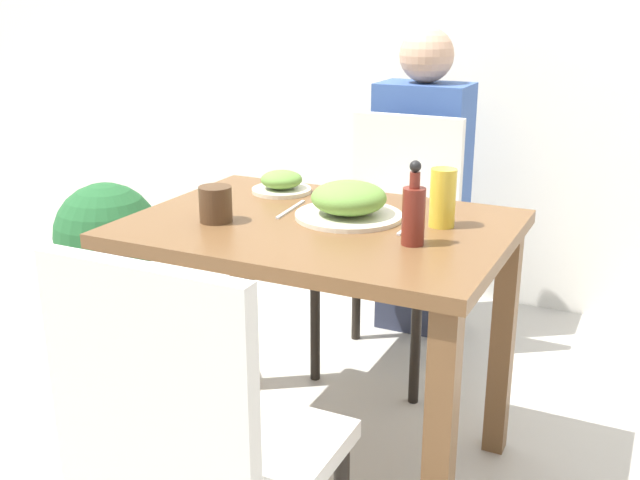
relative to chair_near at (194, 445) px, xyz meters
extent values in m
plane|color=#B7B2A8|center=(-0.08, 0.69, -0.49)|extent=(16.00, 16.00, 0.00)
cube|color=brown|center=(-0.08, 0.69, 0.21)|extent=(0.96, 0.70, 0.04)
cube|color=brown|center=(-0.50, 0.39, -0.15)|extent=(0.06, 0.06, 0.69)
cube|color=brown|center=(0.35, 0.39, -0.15)|extent=(0.06, 0.06, 0.69)
cube|color=brown|center=(-0.50, 0.99, -0.15)|extent=(0.06, 0.06, 0.69)
cube|color=brown|center=(0.35, 0.99, -0.15)|extent=(0.06, 0.06, 0.69)
cube|color=silver|center=(0.00, 0.08, -0.07)|extent=(0.42, 0.42, 0.04)
cube|color=silver|center=(0.00, -0.11, 0.17)|extent=(0.40, 0.04, 0.44)
cylinder|color=black|center=(-0.18, 0.26, -0.29)|extent=(0.03, 0.03, 0.40)
cube|color=silver|center=(-0.13, 1.32, -0.07)|extent=(0.42, 0.42, 0.04)
cube|color=silver|center=(-0.13, 1.51, 0.17)|extent=(0.40, 0.04, 0.44)
cylinder|color=black|center=(-0.31, 1.14, -0.29)|extent=(0.03, 0.03, 0.40)
cylinder|color=black|center=(0.05, 1.14, -0.29)|extent=(0.03, 0.03, 0.40)
cylinder|color=black|center=(-0.31, 1.50, -0.29)|extent=(0.03, 0.03, 0.40)
cylinder|color=black|center=(0.05, 1.50, -0.29)|extent=(0.03, 0.03, 0.40)
cylinder|color=beige|center=(-0.02, 0.75, 0.24)|extent=(0.28, 0.28, 0.01)
ellipsoid|color=olive|center=(-0.02, 0.75, 0.28)|extent=(0.20, 0.20, 0.08)
cylinder|color=beige|center=(-0.31, 0.91, 0.24)|extent=(0.17, 0.17, 0.01)
ellipsoid|color=olive|center=(-0.31, 0.91, 0.27)|extent=(0.12, 0.12, 0.05)
cylinder|color=#4C331E|center=(-0.32, 0.57, 0.28)|extent=(0.08, 0.08, 0.09)
cylinder|color=gold|center=(0.22, 0.78, 0.30)|extent=(0.06, 0.06, 0.15)
cylinder|color=maroon|center=(0.20, 0.61, 0.30)|extent=(0.05, 0.05, 0.13)
cylinder|color=maroon|center=(0.20, 0.61, 0.38)|extent=(0.02, 0.02, 0.04)
sphere|color=black|center=(0.20, 0.61, 0.42)|extent=(0.03, 0.03, 0.03)
cube|color=silver|center=(-0.19, 0.75, 0.23)|extent=(0.02, 0.18, 0.00)
cube|color=silver|center=(0.15, 0.75, 0.23)|extent=(0.01, 0.17, 0.00)
cylinder|color=brown|center=(-0.88, 0.79, -0.35)|extent=(0.23, 0.23, 0.28)
cylinder|color=brown|center=(-0.88, 0.79, -0.16)|extent=(0.04, 0.04, 0.10)
sphere|color=#235B2D|center=(-0.88, 0.79, 0.06)|extent=(0.33, 0.33, 0.33)
cube|color=#2D3347|center=(-0.14, 1.72, -0.27)|extent=(0.28, 0.20, 0.45)
cube|color=#385699|center=(-0.14, 1.72, 0.22)|extent=(0.34, 0.22, 0.52)
sphere|color=tan|center=(-0.14, 1.72, 0.58)|extent=(0.20, 0.20, 0.20)
camera|label=1|loc=(0.72, -0.96, 0.78)|focal=42.00mm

